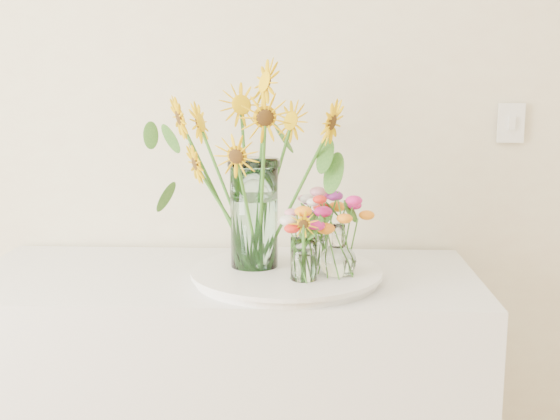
{
  "coord_description": "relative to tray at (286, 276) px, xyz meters",
  "views": [
    {
      "loc": [
        0.08,
        0.06,
        1.43
      ],
      "look_at": [
        0.01,
        1.88,
        1.09
      ],
      "focal_mm": 45.0,
      "sensor_mm": 36.0,
      "label": 1
    }
  ],
  "objects": [
    {
      "name": "small_vase_c",
      "position": [
        0.08,
        0.07,
        0.07
      ],
      "size": [
        0.09,
        0.09,
        0.12
      ],
      "primitive_type": "cylinder",
      "rotation": [
        0.0,
        0.0,
        0.4
      ],
      "color": "white",
      "rests_on": "tray"
    },
    {
      "name": "tray",
      "position": [
        0.0,
        0.0,
        0.0
      ],
      "size": [
        0.49,
        0.49,
        0.02
      ],
      "primitive_type": "cylinder",
      "color": "white",
      "rests_on": "counter"
    },
    {
      "name": "sunflower_bouquet",
      "position": [
        -0.09,
        0.04,
        0.29
      ],
      "size": [
        0.89,
        0.89,
        0.55
      ],
      "primitive_type": null,
      "rotation": [
        0.0,
        0.0,
        0.38
      ],
      "color": "#EEB705",
      "rests_on": "tray"
    },
    {
      "name": "wildflower_posy_b",
      "position": [
        0.14,
        -0.04,
        0.13
      ],
      "size": [
        0.23,
        0.23,
        0.23
      ],
      "primitive_type": null,
      "color": "orange",
      "rests_on": "tray"
    },
    {
      "name": "mason_jar",
      "position": [
        -0.09,
        0.04,
        0.16
      ],
      "size": [
        0.17,
        0.17,
        0.3
      ],
      "primitive_type": "cylinder",
      "rotation": [
        0.0,
        0.0,
        0.38
      ],
      "color": "silver",
      "rests_on": "tray"
    },
    {
      "name": "small_vase_a",
      "position": [
        0.05,
        -0.09,
        0.07
      ],
      "size": [
        0.07,
        0.07,
        0.12
      ],
      "primitive_type": "cylinder",
      "rotation": [
        0.0,
        0.0,
        0.07
      ],
      "color": "white",
      "rests_on": "tray"
    },
    {
      "name": "wildflower_posy_c",
      "position": [
        0.08,
        0.07,
        0.12
      ],
      "size": [
        0.18,
        0.18,
        0.21
      ],
      "primitive_type": null,
      "color": "orange",
      "rests_on": "tray"
    },
    {
      "name": "small_vase_b",
      "position": [
        0.14,
        -0.04,
        0.08
      ],
      "size": [
        0.12,
        0.12,
        0.14
      ],
      "primitive_type": null,
      "rotation": [
        0.0,
        0.0,
        -0.23
      ],
      "color": "white",
      "rests_on": "tray"
    },
    {
      "name": "wildflower_posy_a",
      "position": [
        0.05,
        -0.09,
        0.12
      ],
      "size": [
        0.19,
        0.19,
        0.21
      ],
      "primitive_type": null,
      "color": "orange",
      "rests_on": "tray"
    }
  ]
}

